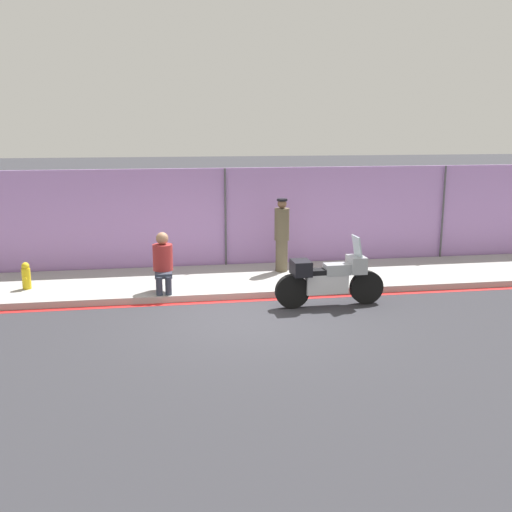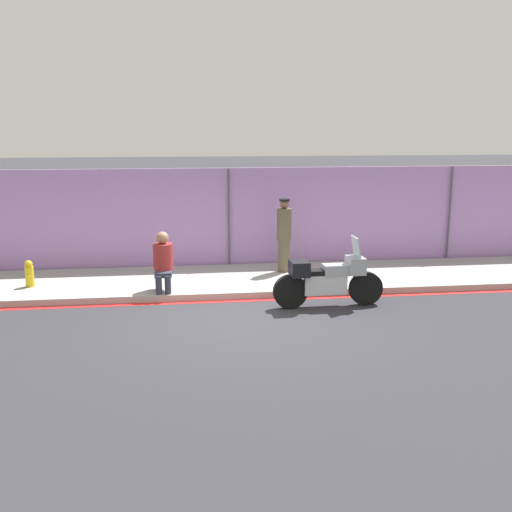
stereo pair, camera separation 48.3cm
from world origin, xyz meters
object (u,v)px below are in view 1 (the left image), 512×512
object	(u,v)px
motorcycle	(329,278)
person_seated_on_curb	(163,259)
officer_standing	(282,234)
fire_hydrant	(26,276)

from	to	relation	value
motorcycle	person_seated_on_curb	bearing A→B (deg)	158.98
officer_standing	fire_hydrant	world-z (taller)	officer_standing
motorcycle	person_seated_on_curb	distance (m)	3.53
motorcycle	person_seated_on_curb	world-z (taller)	motorcycle
motorcycle	officer_standing	bearing A→B (deg)	99.00
fire_hydrant	person_seated_on_curb	bearing A→B (deg)	-12.45
motorcycle	fire_hydrant	distance (m)	6.52
officer_standing	fire_hydrant	distance (m)	5.86
motorcycle	fire_hydrant	bearing A→B (deg)	162.20
motorcycle	officer_standing	xyz separation A→B (m)	(-0.47, 2.50, 0.48)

